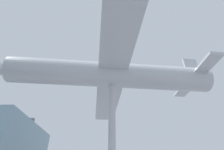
{
  "coord_description": "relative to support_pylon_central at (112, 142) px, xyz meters",
  "views": [
    {
      "loc": [
        -10.67,
        -0.36,
        1.3
      ],
      "look_at": [
        0.0,
        0.0,
        8.57
      ],
      "focal_mm": 28.0,
      "sensor_mm": 36.0,
      "label": 1
    }
  ],
  "objects": [
    {
      "name": "support_pylon_central",
      "position": [
        0.0,
        0.0,
        0.0
      ],
      "size": [
        0.45,
        0.45,
        7.64
      ],
      "color": "#B7B7BC",
      "rests_on": "ground_plane"
    },
    {
      "name": "suspended_airplane",
      "position": [
        -0.02,
        0.16,
        4.76
      ],
      "size": [
        18.59,
        15.99,
        2.92
      ],
      "rotation": [
        0.0,
        0.0,
        0.13
      ],
      "color": "#B2B7BC",
      "rests_on": "support_pylon_central"
    }
  ]
}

